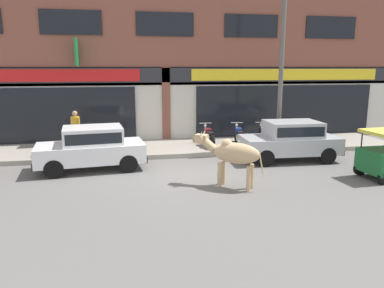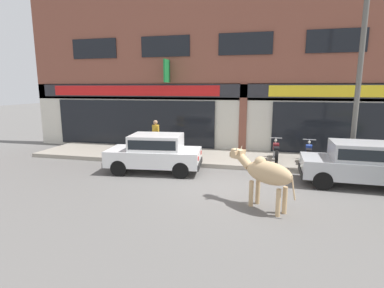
{
  "view_description": "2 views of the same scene",
  "coord_description": "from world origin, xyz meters",
  "views": [
    {
      "loc": [
        -1.95,
        -11.43,
        3.42
      ],
      "look_at": [
        0.37,
        1.0,
        0.8
      ],
      "focal_mm": 35.0,
      "sensor_mm": 36.0,
      "label": 1
    },
    {
      "loc": [
        0.97,
        -9.34,
        3.21
      ],
      "look_at": [
        -1.51,
        1.0,
        1.2
      ],
      "focal_mm": 28.0,
      "sensor_mm": 36.0,
      "label": 2
    }
  ],
  "objects": [
    {
      "name": "motorcycle_1",
      "position": [
        2.83,
        3.41,
        0.56
      ],
      "size": [
        0.57,
        1.81,
        0.88
      ],
      "color": "black",
      "rests_on": "sidewalk"
    },
    {
      "name": "car_1",
      "position": [
        4.09,
        1.18,
        0.81
      ],
      "size": [
        3.66,
        1.71,
        1.46
      ],
      "color": "black",
      "rests_on": "ground"
    },
    {
      "name": "sidewalk",
      "position": [
        0.0,
        3.79,
        0.09
      ],
      "size": [
        19.0,
        3.18,
        0.17
      ],
      "primitive_type": "cube",
      "color": "gray",
      "rests_on": "ground"
    },
    {
      "name": "motorcycle_2",
      "position": [
        3.86,
        3.3,
        0.56
      ],
      "size": [
        0.66,
        1.79,
        0.88
      ],
      "color": "black",
      "rests_on": "sidewalk"
    },
    {
      "name": "car_0",
      "position": [
        -3.01,
        1.2,
        0.81
      ],
      "size": [
        3.73,
        1.97,
        1.46
      ],
      "color": "black",
      "rests_on": "ground"
    },
    {
      "name": "motorcycle_0",
      "position": [
        1.54,
        3.49,
        0.56
      ],
      "size": [
        0.52,
        1.81,
        0.88
      ],
      "color": "black",
      "rests_on": "sidewalk"
    },
    {
      "name": "ground_plane",
      "position": [
        0.0,
        0.0,
        0.0
      ],
      "size": [
        90.0,
        90.0,
        0.0
      ],
      "primitive_type": "plane",
      "color": "#605E5B"
    },
    {
      "name": "pedestrian",
      "position": [
        -3.73,
        3.26,
        1.16
      ],
      "size": [
        0.38,
        0.37,
        1.6
      ],
      "color": "#2D2D33",
      "rests_on": "sidewalk"
    },
    {
      "name": "shop_building",
      "position": [
        -0.0,
        5.64,
        4.12
      ],
      "size": [
        23.0,
        1.4,
        8.68
      ],
      "color": "brown",
      "rests_on": "ground"
    },
    {
      "name": "utility_pole",
      "position": [
        4.18,
        2.5,
        3.32
      ],
      "size": [
        0.18,
        0.18,
        6.29
      ],
      "primitive_type": "cylinder",
      "color": "#595651",
      "rests_on": "sidewalk"
    },
    {
      "name": "cow",
      "position": [
        1.08,
        -1.49,
        1.01
      ],
      "size": [
        1.82,
        1.5,
        1.61
      ],
      "color": "tan",
      "rests_on": "ground"
    }
  ]
}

